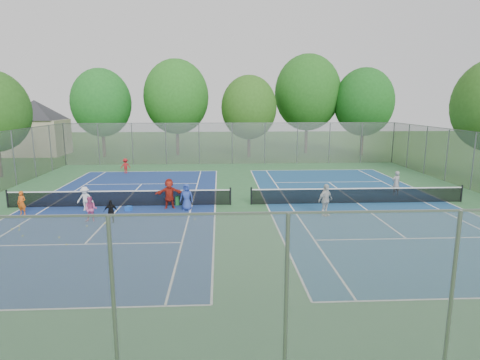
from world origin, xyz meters
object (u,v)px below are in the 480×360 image
at_px(ball_hopper, 178,201).
at_px(instructor, 396,183).
at_px(net_left, 120,199).
at_px(ball_crate, 129,209).
at_px(net_right, 358,196).

relative_size(ball_hopper, instructor, 0.34).
distance_m(net_left, ball_crate, 1.27).
height_order(net_right, ball_crate, net_right).
relative_size(net_right, instructor, 8.05).
bearing_deg(ball_hopper, net_left, -178.00).
bearing_deg(net_right, net_left, 180.00).
relative_size(ball_crate, ball_hopper, 0.57).
xyz_separation_m(ball_crate, instructor, (16.50, 2.98, 0.67)).
xyz_separation_m(net_right, ball_crate, (-13.32, -1.03, -0.32)).
distance_m(net_right, instructor, 3.74).
bearing_deg(net_left, ball_hopper, 2.00).
height_order(net_left, ball_crate, net_left).
height_order(net_right, instructor, instructor).
height_order(ball_hopper, instructor, instructor).
relative_size(net_right, ball_crate, 41.38).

